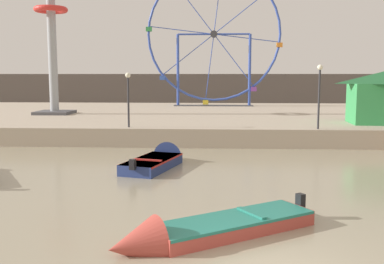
{
  "coord_description": "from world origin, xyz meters",
  "views": [
    {
      "loc": [
        -1.11,
        -9.22,
        4.31
      ],
      "look_at": [
        -2.24,
        11.54,
        1.67
      ],
      "focal_mm": 42.41,
      "sensor_mm": 36.0,
      "label": 1
    }
  ],
  "objects_px": {
    "motorboat_navy_blue": "(160,160)",
    "promenade_lamp_near": "(128,91)",
    "motorboat_faded_red": "(197,232)",
    "ferris_wheel_blue_frame": "(214,36)",
    "promenade_lamp_far": "(319,87)",
    "carnival_booth_green_kiosk": "(383,97)",
    "drop_tower_steel_tower": "(52,40)"
  },
  "relations": [
    {
      "from": "motorboat_faded_red",
      "to": "drop_tower_steel_tower",
      "type": "bearing_deg",
      "value": -96.38
    },
    {
      "from": "carnival_booth_green_kiosk",
      "to": "promenade_lamp_near",
      "type": "bearing_deg",
      "value": -166.54
    },
    {
      "from": "carnival_booth_green_kiosk",
      "to": "promenade_lamp_far",
      "type": "height_order",
      "value": "promenade_lamp_far"
    },
    {
      "from": "motorboat_faded_red",
      "to": "motorboat_navy_blue",
      "type": "distance_m",
      "value": 10.06
    },
    {
      "from": "motorboat_navy_blue",
      "to": "carnival_booth_green_kiosk",
      "type": "height_order",
      "value": "carnival_booth_green_kiosk"
    },
    {
      "from": "ferris_wheel_blue_frame",
      "to": "promenade_lamp_near",
      "type": "xyz_separation_m",
      "value": [
        -5.01,
        -19.28,
        -4.8
      ]
    },
    {
      "from": "motorboat_navy_blue",
      "to": "promenade_lamp_far",
      "type": "xyz_separation_m",
      "value": [
        8.65,
        5.63,
        3.34
      ]
    },
    {
      "from": "motorboat_faded_red",
      "to": "motorboat_navy_blue",
      "type": "height_order",
      "value": "motorboat_navy_blue"
    },
    {
      "from": "drop_tower_steel_tower",
      "to": "promenade_lamp_near",
      "type": "xyz_separation_m",
      "value": [
        7.85,
        -8.99,
        -3.7
      ]
    },
    {
      "from": "promenade_lamp_far",
      "to": "motorboat_faded_red",
      "type": "bearing_deg",
      "value": -112.68
    },
    {
      "from": "motorboat_navy_blue",
      "to": "promenade_lamp_far",
      "type": "height_order",
      "value": "promenade_lamp_far"
    },
    {
      "from": "drop_tower_steel_tower",
      "to": "carnival_booth_green_kiosk",
      "type": "bearing_deg",
      "value": -14.18
    },
    {
      "from": "motorboat_navy_blue",
      "to": "promenade_lamp_near",
      "type": "xyz_separation_m",
      "value": [
        -2.66,
        5.94,
        3.08
      ]
    },
    {
      "from": "motorboat_navy_blue",
      "to": "ferris_wheel_blue_frame",
      "type": "relative_size",
      "value": 0.36
    },
    {
      "from": "promenade_lamp_near",
      "to": "carnival_booth_green_kiosk",
      "type": "bearing_deg",
      "value": 10.29
    },
    {
      "from": "ferris_wheel_blue_frame",
      "to": "drop_tower_steel_tower",
      "type": "height_order",
      "value": "ferris_wheel_blue_frame"
    },
    {
      "from": "motorboat_navy_blue",
      "to": "promenade_lamp_near",
      "type": "bearing_deg",
      "value": 39.98
    },
    {
      "from": "ferris_wheel_blue_frame",
      "to": "promenade_lamp_far",
      "type": "relative_size",
      "value": 3.71
    },
    {
      "from": "motorboat_faded_red",
      "to": "ferris_wheel_blue_frame",
      "type": "bearing_deg",
      "value": -123.8
    },
    {
      "from": "promenade_lamp_near",
      "to": "promenade_lamp_far",
      "type": "xyz_separation_m",
      "value": [
        11.32,
        -0.31,
        0.26
      ]
    },
    {
      "from": "carnival_booth_green_kiosk",
      "to": "promenade_lamp_near",
      "type": "height_order",
      "value": "carnival_booth_green_kiosk"
    },
    {
      "from": "motorboat_faded_red",
      "to": "carnival_booth_green_kiosk",
      "type": "relative_size",
      "value": 1.25
    },
    {
      "from": "motorboat_faded_red",
      "to": "ferris_wheel_blue_frame",
      "type": "relative_size",
      "value": 0.41
    },
    {
      "from": "promenade_lamp_near",
      "to": "promenade_lamp_far",
      "type": "bearing_deg",
      "value": -1.55
    },
    {
      "from": "motorboat_faded_red",
      "to": "motorboat_navy_blue",
      "type": "relative_size",
      "value": 1.13
    },
    {
      "from": "carnival_booth_green_kiosk",
      "to": "ferris_wheel_blue_frame",
      "type": "bearing_deg",
      "value": 127.38
    },
    {
      "from": "promenade_lamp_near",
      "to": "motorboat_faded_red",
      "type": "bearing_deg",
      "value": -72.87
    },
    {
      "from": "motorboat_faded_red",
      "to": "promenade_lamp_far",
      "type": "bearing_deg",
      "value": -146.24
    },
    {
      "from": "drop_tower_steel_tower",
      "to": "promenade_lamp_near",
      "type": "bearing_deg",
      "value": -48.88
    },
    {
      "from": "motorboat_navy_blue",
      "to": "drop_tower_steel_tower",
      "type": "distance_m",
      "value": 19.47
    },
    {
      "from": "promenade_lamp_near",
      "to": "promenade_lamp_far",
      "type": "distance_m",
      "value": 11.32
    },
    {
      "from": "promenade_lamp_far",
      "to": "carnival_booth_green_kiosk",
      "type": "bearing_deg",
      "value": 33.9
    }
  ]
}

